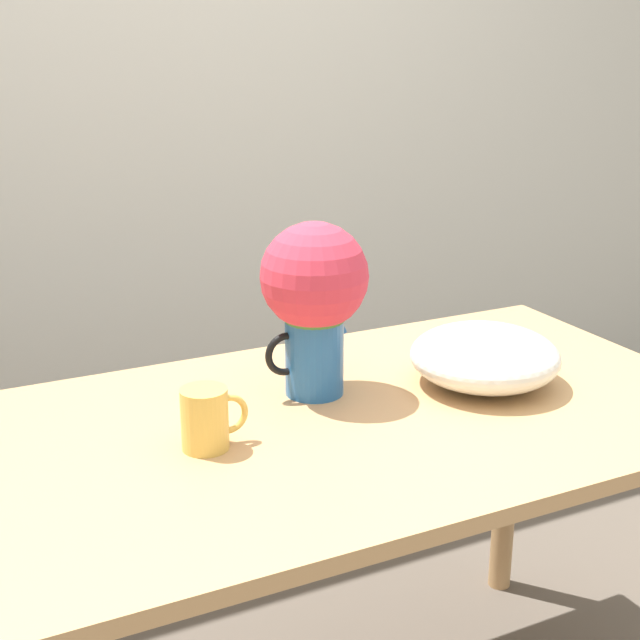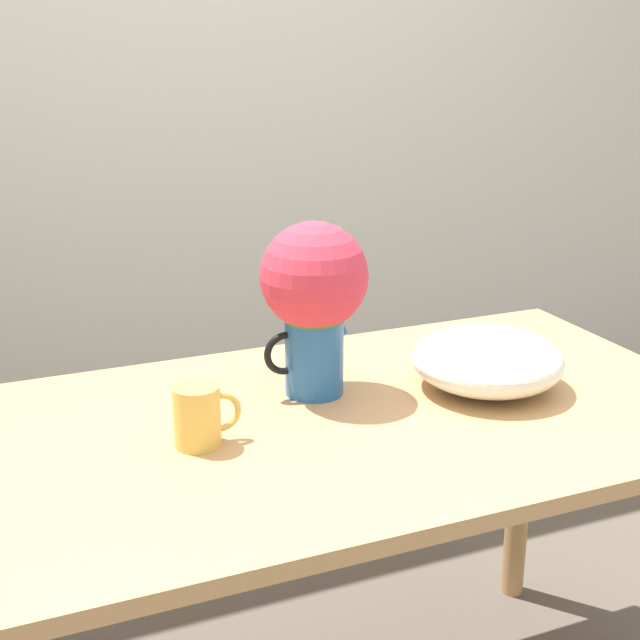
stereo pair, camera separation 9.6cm
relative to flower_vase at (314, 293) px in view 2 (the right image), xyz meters
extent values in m
cube|color=silver|center=(0.10, 1.28, 0.31)|extent=(8.00, 0.05, 2.60)
cube|color=tan|center=(0.02, -0.12, -0.22)|extent=(1.43, 0.81, 0.03)
cylinder|color=tan|center=(0.68, 0.23, -0.61)|extent=(0.06, 0.06, 0.76)
cylinder|color=#235B9E|center=(0.00, 0.00, -0.12)|extent=(0.11, 0.11, 0.16)
cone|color=#235B9E|center=(0.05, 0.00, -0.06)|extent=(0.04, 0.04, 0.04)
torus|color=black|center=(-0.06, 0.00, -0.11)|extent=(0.09, 0.01, 0.09)
sphere|color=#3D7033|center=(0.00, 0.00, 0.00)|extent=(0.16, 0.16, 0.16)
sphere|color=#CC3347|center=(0.00, 0.00, 0.03)|extent=(0.21, 0.21, 0.21)
cylinder|color=gold|center=(-0.27, -0.14, -0.15)|extent=(0.08, 0.08, 0.11)
torus|color=gold|center=(-0.23, -0.14, -0.15)|extent=(0.07, 0.01, 0.07)
ellipsoid|color=silver|center=(0.33, -0.11, -0.15)|extent=(0.30, 0.30, 0.12)
camera|label=1|loc=(-0.70, -1.45, 0.48)|focal=50.00mm
camera|label=2|loc=(-0.62, -1.49, 0.48)|focal=50.00mm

